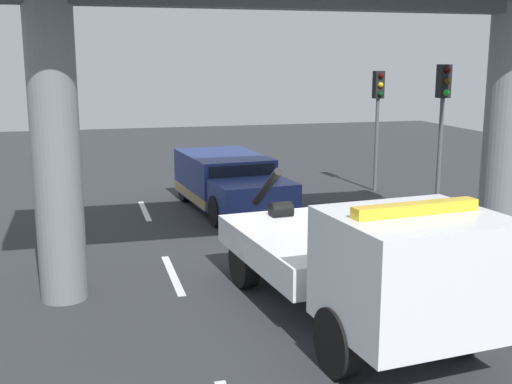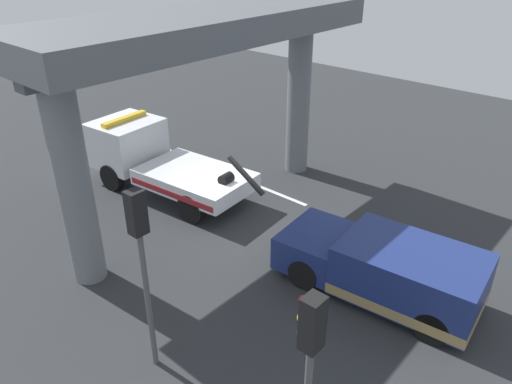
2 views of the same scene
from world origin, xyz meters
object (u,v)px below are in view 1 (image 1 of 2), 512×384
tow_truck_white (362,261)px  traffic_light_far (443,107)px  towed_van_green (229,183)px  traffic_light_near (378,104)px

tow_truck_white → traffic_light_far: (-6.63, 5.33, 1.91)m
traffic_light_far → towed_van_green: bearing=-116.0°
towed_van_green → traffic_light_far: 6.46m
tow_truck_white → towed_van_green: bearing=-179.5°
tow_truck_white → traffic_light_near: 12.02m
towed_van_green → tow_truck_white: bearing=0.5°
traffic_light_near → traffic_light_far: 4.00m
towed_van_green → traffic_light_far: traffic_light_far is taller
towed_van_green → traffic_light_near: traffic_light_near is taller
traffic_light_near → traffic_light_far: traffic_light_far is taller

